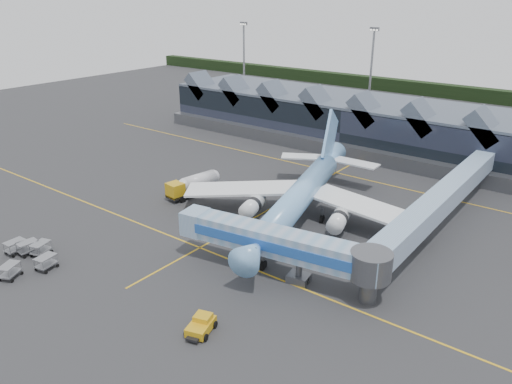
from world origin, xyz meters
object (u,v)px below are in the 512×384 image
Objects in this scene: pushback_tug at (201,325)px; jet_bridge at (291,247)px; fuel_truck at (194,184)px; main_airliner at (302,193)px.

jet_bridge is at bearing 66.33° from pushback_tug.
jet_bridge reaches higher than pushback_tug.
fuel_truck is at bearing 146.92° from jet_bridge.
main_airliner reaches higher than fuel_truck.
fuel_truck is at bearing 118.01° from pushback_tug.
pushback_tug is (-1.57, -13.16, -3.45)m from jet_bridge.
fuel_truck is 2.53× the size of pushback_tug.
fuel_truck reaches higher than pushback_tug.
jet_bridge is (7.90, -14.80, 0.24)m from main_airliner.
jet_bridge is 6.50× the size of pushback_tug.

